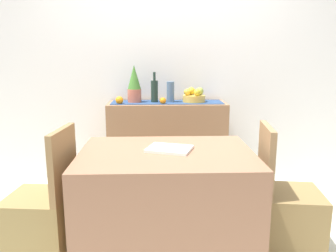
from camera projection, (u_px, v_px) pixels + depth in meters
ground_plane at (171, 226)px, 2.80m from camera, size 6.40×6.40×0.02m
room_wall_rear at (166, 55)px, 3.67m from camera, size 6.40×0.06×2.70m
sideboard_console at (167, 144)px, 3.60m from camera, size 1.20×0.42×0.87m
table_runner at (167, 102)px, 3.51m from camera, size 1.13×0.32×0.01m
fruit_bowl at (194, 98)px, 3.51m from camera, size 0.23×0.23×0.07m
apple_rear at (187, 92)px, 3.48m from camera, size 0.07×0.07×0.07m
apple_front at (191, 91)px, 3.54m from camera, size 0.08×0.08×0.08m
apple_center at (200, 91)px, 3.53m from camera, size 0.08×0.08×0.08m
apple_left at (197, 92)px, 3.44m from camera, size 0.07×0.07×0.07m
wine_bottle at (154, 91)px, 3.48m from camera, size 0.07×0.07×0.31m
ceramic_vase at (170, 92)px, 3.49m from camera, size 0.08×0.08×0.21m
potted_plant at (134, 84)px, 3.46m from camera, size 0.14×0.14×0.38m
orange_loose_near_bowl at (119, 100)px, 3.40m from camera, size 0.08×0.08×0.08m
orange_loose_mid at (163, 101)px, 3.40m from camera, size 0.06×0.06×0.06m
dining_table at (167, 205)px, 2.30m from camera, size 1.12×0.83×0.74m
open_book at (169, 149)px, 2.25m from camera, size 0.33×0.29×0.02m
chair_near_window at (43, 221)px, 2.29m from camera, size 0.44×0.44×0.90m
chair_by_corner at (287, 217)px, 2.35m from camera, size 0.45×0.45×0.90m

